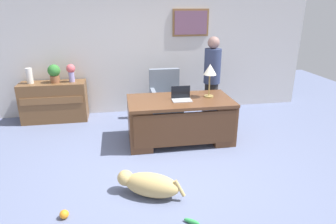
{
  "coord_description": "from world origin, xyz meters",
  "views": [
    {
      "loc": [
        -0.65,
        -3.75,
        2.25
      ],
      "look_at": [
        0.05,
        0.3,
        0.75
      ],
      "focal_mm": 31.58,
      "sensor_mm": 36.0,
      "label": 1
    }
  ],
  "objects": [
    {
      "name": "ground_plane",
      "position": [
        0.0,
        0.0,
        0.0
      ],
      "size": [
        12.0,
        12.0,
        0.0
      ],
      "primitive_type": "plane",
      "color": "slate"
    },
    {
      "name": "back_wall",
      "position": [
        0.01,
        2.6,
        1.35
      ],
      "size": [
        7.0,
        0.16,
        2.7
      ],
      "color": "silver",
      "rests_on": "ground_plane"
    },
    {
      "name": "desk",
      "position": [
        0.35,
        0.86,
        0.41
      ],
      "size": [
        1.76,
        0.94,
        0.75
      ],
      "color": "brown",
      "rests_on": "ground_plane"
    },
    {
      "name": "credenza",
      "position": [
        -1.96,
        2.25,
        0.4
      ],
      "size": [
        1.27,
        0.5,
        0.79
      ],
      "color": "brown",
      "rests_on": "ground_plane"
    },
    {
      "name": "armchair",
      "position": [
        0.26,
        1.84,
        0.47
      ],
      "size": [
        0.6,
        0.59,
        1.04
      ],
      "color": "slate",
      "rests_on": "ground_plane"
    },
    {
      "name": "person_standing",
      "position": [
        1.14,
        1.64,
        0.88
      ],
      "size": [
        0.32,
        0.32,
        1.69
      ],
      "color": "#262323",
      "rests_on": "ground_plane"
    },
    {
      "name": "dog_lying",
      "position": [
        -0.35,
        -0.63,
        0.15
      ],
      "size": [
        0.81,
        0.58,
        0.3
      ],
      "color": "tan",
      "rests_on": "ground_plane"
    },
    {
      "name": "laptop",
      "position": [
        0.36,
        0.85,
        0.8
      ],
      "size": [
        0.32,
        0.22,
        0.22
      ],
      "color": "#B2B5BA",
      "rests_on": "desk"
    },
    {
      "name": "desk_lamp",
      "position": [
        0.87,
        0.94,
        1.19
      ],
      "size": [
        0.22,
        0.22,
        0.57
      ],
      "color": "#9E8447",
      "rests_on": "desk"
    },
    {
      "name": "vase_with_flowers",
      "position": [
        -1.57,
        2.25,
        1.0
      ],
      "size": [
        0.17,
        0.17,
        0.35
      ],
      "color": "#9891CE",
      "rests_on": "credenza"
    },
    {
      "name": "vase_empty",
      "position": [
        -2.36,
        2.25,
        0.95
      ],
      "size": [
        0.12,
        0.12,
        0.3
      ],
      "primitive_type": "cylinder",
      "color": "silver",
      "rests_on": "credenza"
    },
    {
      "name": "potted_plant",
      "position": [
        -1.89,
        2.25,
        0.99
      ],
      "size": [
        0.24,
        0.24,
        0.36
      ],
      "color": "brown",
      "rests_on": "credenza"
    },
    {
      "name": "dog_toy_ball",
      "position": [
        -1.33,
        -0.9,
        0.05
      ],
      "size": [
        0.1,
        0.1,
        0.1
      ],
      "primitive_type": "sphere",
      "color": "orange",
      "rests_on": "ground_plane"
    },
    {
      "name": "dog_toy_plush",
      "position": [
        0.05,
        -1.22,
        0.03
      ],
      "size": [
        0.18,
        0.15,
        0.05
      ],
      "primitive_type": "ellipsoid",
      "rotation": [
        0.0,
        0.0,
        2.52
      ],
      "color": "green",
      "rests_on": "ground_plane"
    }
  ]
}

